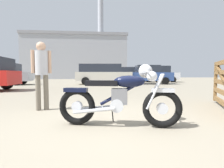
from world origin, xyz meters
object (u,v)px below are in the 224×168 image
at_px(vintage_motorcycle, 122,97).
at_px(pale_sedan_back, 147,75).
at_px(dark_sedan_left, 121,74).
at_px(bystander, 42,68).
at_px(red_hatchback_near, 103,73).
at_px(white_estate_far, 159,74).

xyz_separation_m(vintage_motorcycle, pale_sedan_back, (3.50, 11.82, 0.34)).
xyz_separation_m(vintage_motorcycle, dark_sedan_left, (1.72, 17.57, 0.45)).
relative_size(bystander, red_hatchback_near, 0.35).
xyz_separation_m(white_estate_far, dark_sedan_left, (-3.99, 2.36, 0.02)).
relative_size(red_hatchback_near, dark_sedan_left, 0.98).
height_order(red_hatchback_near, white_estate_far, white_estate_far).
bearing_deg(white_estate_far, pale_sedan_back, -120.00).
relative_size(pale_sedan_back, white_estate_far, 1.06).
xyz_separation_m(red_hatchback_near, dark_sedan_left, (2.20, 6.06, 0.00)).
bearing_deg(dark_sedan_left, vintage_motorcycle, 88.84).
bearing_deg(vintage_motorcycle, bystander, 153.48).
height_order(bystander, red_hatchback_near, red_hatchback_near).
height_order(vintage_motorcycle, dark_sedan_left, dark_sedan_left).
xyz_separation_m(vintage_motorcycle, red_hatchback_near, (-0.47, 11.51, 0.45)).
bearing_deg(pale_sedan_back, dark_sedan_left, -71.95).
relative_size(vintage_motorcycle, dark_sedan_left, 0.43).
height_order(vintage_motorcycle, pale_sedan_back, pale_sedan_back).
height_order(pale_sedan_back, red_hatchback_near, red_hatchback_near).
relative_size(vintage_motorcycle, white_estate_far, 0.52).
height_order(vintage_motorcycle, bystander, bystander).
xyz_separation_m(vintage_motorcycle, white_estate_far, (5.72, 15.21, 0.43)).
relative_size(red_hatchback_near, white_estate_far, 1.19).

